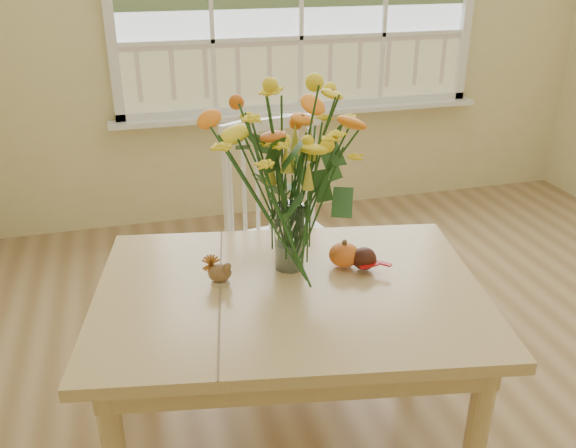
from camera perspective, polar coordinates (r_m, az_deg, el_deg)
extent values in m
cube|color=olive|center=(2.53, 16.04, -18.30)|extent=(4.00, 4.50, 0.01)
cube|color=beige|center=(3.94, 1.10, 19.98)|extent=(4.00, 0.02, 2.70)
cube|color=white|center=(3.99, 1.31, 10.41)|extent=(2.42, 0.12, 0.03)
cube|color=tan|center=(1.99, 0.15, -6.51)|extent=(1.38, 1.10, 0.04)
cube|color=tan|center=(2.03, 0.15, -8.19)|extent=(1.25, 0.96, 0.10)
cylinder|color=tan|center=(2.50, -13.07, -9.22)|extent=(0.07, 0.07, 0.63)
cylinder|color=tan|center=(2.04, 17.12, -18.84)|extent=(0.07, 0.07, 0.63)
cylinder|color=tan|center=(2.56, 11.49, -8.09)|extent=(0.07, 0.07, 0.63)
cube|color=white|center=(2.65, -0.05, -2.47)|extent=(0.53, 0.51, 0.05)
cube|color=white|center=(2.69, -1.65, 4.04)|extent=(0.46, 0.12, 0.52)
cylinder|color=white|center=(2.58, -2.08, -9.61)|extent=(0.04, 0.04, 0.45)
cylinder|color=white|center=(2.84, -4.73, -6.14)|extent=(0.04, 0.04, 0.45)
cylinder|color=white|center=(2.72, 4.87, -7.79)|extent=(0.04, 0.04, 0.45)
cylinder|color=white|center=(2.97, 1.69, -4.66)|extent=(0.04, 0.04, 0.45)
cylinder|color=white|center=(2.06, 0.13, -1.19)|extent=(0.10, 0.10, 0.23)
ellipsoid|color=#EB5B1B|center=(2.10, 5.26, -2.99)|extent=(0.11, 0.11, 0.08)
cylinder|color=#CCB78C|center=(2.02, -6.36, -5.40)|extent=(0.06, 0.06, 0.01)
ellipsoid|color=brown|center=(2.00, -6.40, -4.56)|extent=(0.08, 0.07, 0.06)
ellipsoid|color=#38160F|center=(2.09, 7.12, -3.32)|extent=(0.09, 0.09, 0.08)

